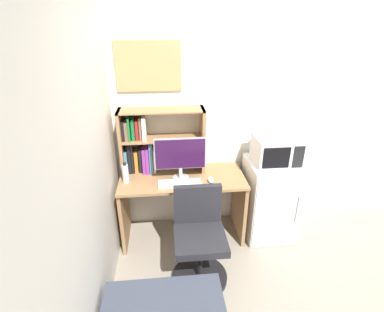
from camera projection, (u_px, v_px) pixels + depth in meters
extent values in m
cube|color=silver|center=(297.00, 114.00, 3.23)|extent=(6.40, 0.04, 2.60)
cube|color=silver|center=(65.00, 213.00, 1.59)|extent=(0.04, 4.40, 2.60)
cube|color=#997047|center=(182.00, 178.00, 3.06)|extent=(1.30, 0.59, 0.03)
cube|color=#997047|center=(125.00, 211.00, 3.17)|extent=(0.04, 0.54, 0.73)
cube|color=#997047|center=(239.00, 205.00, 3.28)|extent=(0.04, 0.54, 0.73)
cube|color=#997047|center=(122.00, 143.00, 3.01)|extent=(0.03, 0.26, 0.68)
cube|color=#997047|center=(202.00, 140.00, 3.09)|extent=(0.03, 0.26, 0.68)
cube|color=#997047|center=(161.00, 110.00, 2.91)|extent=(0.87, 0.26, 0.01)
cube|color=#997047|center=(162.00, 139.00, 3.04)|extent=(0.81, 0.26, 0.01)
cube|color=teal|center=(127.00, 160.00, 3.13)|extent=(0.03, 0.17, 0.25)
cube|color=black|center=(130.00, 157.00, 3.12)|extent=(0.03, 0.17, 0.32)
cube|color=black|center=(133.00, 157.00, 3.12)|extent=(0.02, 0.16, 0.33)
cube|color=orange|center=(137.00, 160.00, 3.14)|extent=(0.04, 0.16, 0.24)
cube|color=black|center=(141.00, 159.00, 3.14)|extent=(0.03, 0.15, 0.27)
cube|color=purple|center=(144.00, 159.00, 3.13)|extent=(0.03, 0.20, 0.27)
cube|color=purple|center=(148.00, 159.00, 3.13)|extent=(0.03, 0.21, 0.28)
cube|color=teal|center=(151.00, 156.00, 3.13)|extent=(0.04, 0.19, 0.33)
cube|color=silver|center=(155.00, 159.00, 3.15)|extent=(0.02, 0.18, 0.26)
cube|color=black|center=(123.00, 129.00, 2.97)|extent=(0.03, 0.19, 0.20)
cube|color=brown|center=(127.00, 130.00, 2.98)|extent=(0.04, 0.19, 0.19)
cube|color=#197233|center=(130.00, 128.00, 2.97)|extent=(0.02, 0.21, 0.24)
cube|color=#197233|center=(133.00, 128.00, 2.98)|extent=(0.03, 0.17, 0.22)
cube|color=#B21E1E|center=(137.00, 128.00, 2.99)|extent=(0.03, 0.17, 0.21)
cube|color=brown|center=(140.00, 127.00, 2.99)|extent=(0.02, 0.18, 0.23)
cube|color=silver|center=(144.00, 127.00, 2.98)|extent=(0.04, 0.21, 0.24)
cylinder|color=#B7B7BC|center=(181.00, 178.00, 3.02)|extent=(0.17, 0.17, 0.02)
cylinder|color=#B7B7BC|center=(181.00, 173.00, 2.99)|extent=(0.04, 0.04, 0.11)
cube|color=#B7B7BC|center=(180.00, 154.00, 2.91)|extent=(0.52, 0.01, 0.33)
cube|color=#33143D|center=(180.00, 154.00, 2.90)|extent=(0.49, 0.02, 0.31)
cube|color=silver|center=(180.00, 183.00, 2.92)|extent=(0.43, 0.15, 0.02)
ellipsoid|color=silver|center=(211.00, 180.00, 2.96)|extent=(0.06, 0.11, 0.04)
cylinder|color=silver|center=(126.00, 174.00, 2.92)|extent=(0.06, 0.06, 0.20)
cylinder|color=black|center=(125.00, 164.00, 2.87)|extent=(0.03, 0.03, 0.02)
cube|color=white|center=(269.00, 198.00, 3.26)|extent=(0.53, 0.55, 0.89)
cube|color=white|center=(279.00, 213.00, 3.01)|extent=(0.51, 0.01, 0.86)
cylinder|color=#B2B2B7|center=(297.00, 209.00, 2.99)|extent=(0.01, 0.01, 0.31)
cube|color=silver|center=(276.00, 150.00, 3.01)|extent=(0.44, 0.36, 0.28)
cube|color=black|center=(276.00, 158.00, 2.84)|extent=(0.27, 0.01, 0.22)
cube|color=black|center=(299.00, 157.00, 2.86)|extent=(0.11, 0.01, 0.23)
cylinder|color=silver|center=(278.00, 137.00, 2.95)|extent=(0.11, 0.11, 0.01)
cylinder|color=silver|center=(278.00, 132.00, 2.92)|extent=(0.02, 0.02, 0.10)
cylinder|color=silver|center=(281.00, 118.00, 2.85)|extent=(0.19, 0.03, 0.19)
cylinder|color=black|center=(199.00, 277.00, 2.80)|extent=(0.53, 0.53, 0.04)
cylinder|color=black|center=(200.00, 259.00, 2.71)|extent=(0.04, 0.04, 0.45)
cube|color=#232328|center=(200.00, 238.00, 2.60)|extent=(0.46, 0.46, 0.07)
cube|color=#232328|center=(198.00, 204.00, 2.69)|extent=(0.43, 0.06, 0.38)
cube|color=tan|center=(148.00, 66.00, 2.83)|extent=(0.64, 0.02, 0.48)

